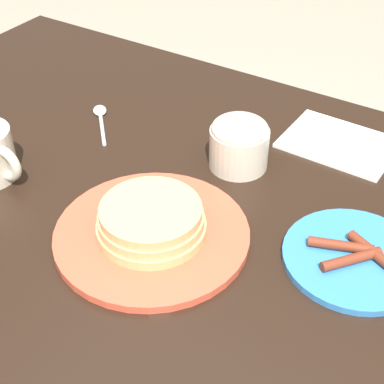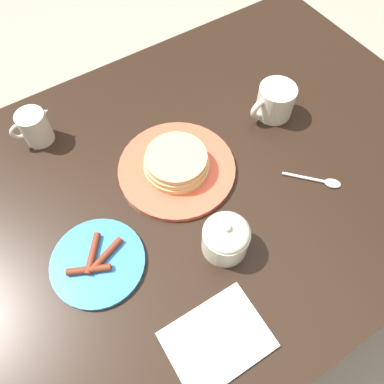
{
  "view_description": "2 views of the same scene",
  "coord_description": "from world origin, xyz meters",
  "px_view_note": "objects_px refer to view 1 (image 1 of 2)",
  "views": [
    {
      "loc": [
        0.37,
        -0.52,
        1.29
      ],
      "look_at": [
        0.01,
        0.04,
        0.76
      ],
      "focal_mm": 55.0,
      "sensor_mm": 36.0,
      "label": 1
    },
    {
      "loc": [
        0.24,
        0.39,
        1.46
      ],
      "look_at": [
        0.01,
        0.04,
        0.76
      ],
      "focal_mm": 35.0,
      "sensor_mm": 36.0,
      "label": 2
    }
  ],
  "objects_px": {
    "side_plate_bacon": "(354,257)",
    "sugar_bowl": "(239,142)",
    "pancake_plate": "(149,226)",
    "napkin": "(339,143)",
    "spoon": "(101,117)"
  },
  "relations": [
    {
      "from": "side_plate_bacon",
      "to": "napkin",
      "type": "bearing_deg",
      "value": 115.12
    },
    {
      "from": "napkin",
      "to": "side_plate_bacon",
      "type": "bearing_deg",
      "value": -64.88
    },
    {
      "from": "side_plate_bacon",
      "to": "sugar_bowl",
      "type": "xyz_separation_m",
      "value": [
        -0.24,
        0.11,
        0.04
      ]
    },
    {
      "from": "napkin",
      "to": "spoon",
      "type": "relative_size",
      "value": 1.71
    },
    {
      "from": "side_plate_bacon",
      "to": "sugar_bowl",
      "type": "height_order",
      "value": "sugar_bowl"
    },
    {
      "from": "sugar_bowl",
      "to": "napkin",
      "type": "xyz_separation_m",
      "value": [
        0.12,
        0.14,
        -0.04
      ]
    },
    {
      "from": "pancake_plate",
      "to": "napkin",
      "type": "bearing_deg",
      "value": 68.73
    },
    {
      "from": "pancake_plate",
      "to": "spoon",
      "type": "bearing_deg",
      "value": 140.95
    },
    {
      "from": "spoon",
      "to": "napkin",
      "type": "bearing_deg",
      "value": 20.86
    },
    {
      "from": "pancake_plate",
      "to": "sugar_bowl",
      "type": "bearing_deg",
      "value": 84.19
    },
    {
      "from": "side_plate_bacon",
      "to": "pancake_plate",
      "type": "bearing_deg",
      "value": -157.51
    },
    {
      "from": "pancake_plate",
      "to": "sugar_bowl",
      "type": "relative_size",
      "value": 2.81
    },
    {
      "from": "side_plate_bacon",
      "to": "spoon",
      "type": "relative_size",
      "value": 1.77
    },
    {
      "from": "pancake_plate",
      "to": "side_plate_bacon",
      "type": "bearing_deg",
      "value": 22.49
    },
    {
      "from": "side_plate_bacon",
      "to": "sugar_bowl",
      "type": "distance_m",
      "value": 0.26
    }
  ]
}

